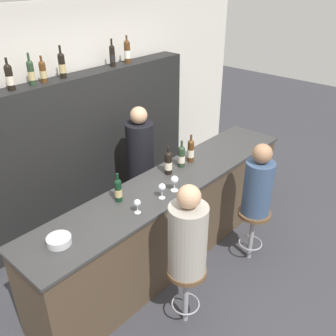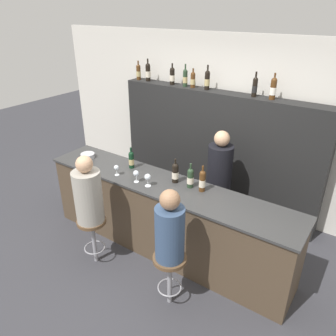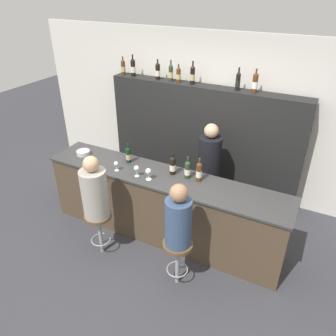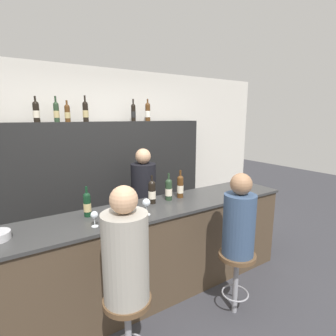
{
  "view_description": "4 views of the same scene",
  "coord_description": "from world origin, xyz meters",
  "px_view_note": "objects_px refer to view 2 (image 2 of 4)",
  "views": [
    {
      "loc": [
        -2.48,
        -1.87,
        2.92
      ],
      "look_at": [
        -0.1,
        0.25,
        1.19
      ],
      "focal_mm": 40.0,
      "sensor_mm": 36.0,
      "label": 1
    },
    {
      "loc": [
        2.01,
        -2.52,
        2.92
      ],
      "look_at": [
        0.08,
        0.27,
        1.23
      ],
      "focal_mm": 35.0,
      "sensor_mm": 36.0,
      "label": 2
    },
    {
      "loc": [
        1.73,
        -2.93,
        3.22
      ],
      "look_at": [
        0.1,
        0.25,
        1.16
      ],
      "focal_mm": 35.0,
      "sensor_mm": 36.0,
      "label": 3
    },
    {
      "loc": [
        -1.24,
        -1.95,
        1.91
      ],
      "look_at": [
        0.24,
        0.34,
        1.37
      ],
      "focal_mm": 28.0,
      "sensor_mm": 36.0,
      "label": 4
    }
  ],
  "objects_px": {
    "metal_bowl": "(88,156)",
    "wine_bottle_backbar_3": "(185,78)",
    "wine_bottle_counter_1": "(175,173)",
    "wine_glass_0": "(116,168)",
    "wine_bottle_counter_0": "(131,160)",
    "guest_seated_left": "(88,194)",
    "wine_bottle_backbar_2": "(172,76)",
    "wine_bottle_backbar_0": "(138,72)",
    "bar_stool_right": "(170,267)",
    "bartender": "(218,186)",
    "bar_stool_left": "(92,229)",
    "wine_bottle_counter_2": "(190,178)",
    "guest_seated_right": "(170,230)",
    "wine_bottle_backbar_7": "(273,88)",
    "wine_bottle_backbar_1": "(148,72)",
    "wine_glass_1": "(136,174)",
    "wine_bottle_counter_3": "(202,181)",
    "wine_glass_2": "(148,177)",
    "wine_bottle_backbar_5": "(207,80)",
    "wine_bottle_backbar_6": "(255,87)",
    "wine_bottle_backbar_4": "(193,80)"
  },
  "relations": [
    {
      "from": "metal_bowl",
      "to": "wine_bottle_backbar_3",
      "type": "bearing_deg",
      "value": 61.46
    },
    {
      "from": "wine_bottle_counter_1",
      "to": "wine_glass_0",
      "type": "xyz_separation_m",
      "value": [
        -0.71,
        -0.27,
        -0.03
      ]
    },
    {
      "from": "wine_bottle_counter_0",
      "to": "guest_seated_left",
      "type": "distance_m",
      "value": 0.81
    },
    {
      "from": "wine_bottle_counter_1",
      "to": "wine_bottle_backbar_2",
      "type": "relative_size",
      "value": 0.98
    },
    {
      "from": "wine_bottle_backbar_0",
      "to": "guest_seated_left",
      "type": "xyz_separation_m",
      "value": [
        0.89,
        -2.06,
        -0.97
      ]
    },
    {
      "from": "bar_stool_right",
      "to": "bartender",
      "type": "xyz_separation_m",
      "value": [
        -0.21,
        1.49,
        0.2
      ]
    },
    {
      "from": "bar_stool_left",
      "to": "bar_stool_right",
      "type": "bearing_deg",
      "value": 0.0
    },
    {
      "from": "wine_bottle_counter_0",
      "to": "wine_bottle_counter_2",
      "type": "height_order",
      "value": "wine_bottle_counter_2"
    },
    {
      "from": "bar_stool_left",
      "to": "guest_seated_right",
      "type": "bearing_deg",
      "value": 0.0
    },
    {
      "from": "wine_bottle_counter_1",
      "to": "wine_bottle_backbar_0",
      "type": "relative_size",
      "value": 1.04
    },
    {
      "from": "wine_bottle_backbar_7",
      "to": "guest_seated_left",
      "type": "distance_m",
      "value": 2.64
    },
    {
      "from": "wine_bottle_backbar_1",
      "to": "bartender",
      "type": "relative_size",
      "value": 0.23
    },
    {
      "from": "wine_bottle_counter_0",
      "to": "wine_glass_1",
      "type": "bearing_deg",
      "value": -41.56
    },
    {
      "from": "wine_bottle_backbar_1",
      "to": "guest_seated_right",
      "type": "xyz_separation_m",
      "value": [
        1.83,
        -2.06,
        -1.0
      ]
    },
    {
      "from": "wine_bottle_backbar_1",
      "to": "wine_bottle_backbar_2",
      "type": "distance_m",
      "value": 0.46
    },
    {
      "from": "guest_seated_left",
      "to": "bar_stool_right",
      "type": "distance_m",
      "value": 1.24
    },
    {
      "from": "wine_glass_0",
      "to": "wine_glass_1",
      "type": "bearing_deg",
      "value": 0.0
    },
    {
      "from": "wine_bottle_counter_0",
      "to": "bar_stool_left",
      "type": "xyz_separation_m",
      "value": [
        0.03,
        -0.8,
        -0.62
      ]
    },
    {
      "from": "wine_bottle_counter_3",
      "to": "guest_seated_left",
      "type": "bearing_deg",
      "value": -142.26
    },
    {
      "from": "bar_stool_right",
      "to": "guest_seated_right",
      "type": "relative_size",
      "value": 0.8
    },
    {
      "from": "wine_bottle_backbar_2",
      "to": "wine_glass_1",
      "type": "bearing_deg",
      "value": -71.55
    },
    {
      "from": "wine_glass_2",
      "to": "metal_bowl",
      "type": "height_order",
      "value": "wine_glass_2"
    },
    {
      "from": "wine_bottle_backbar_1",
      "to": "metal_bowl",
      "type": "relative_size",
      "value": 1.76
    },
    {
      "from": "wine_glass_1",
      "to": "wine_bottle_counter_3",
      "type": "bearing_deg",
      "value": 19.38
    },
    {
      "from": "wine_bottle_counter_0",
      "to": "wine_bottle_counter_1",
      "type": "relative_size",
      "value": 0.93
    },
    {
      "from": "wine_glass_2",
      "to": "bar_stool_left",
      "type": "bearing_deg",
      "value": -130.27
    },
    {
      "from": "wine_bottle_backbar_2",
      "to": "bartender",
      "type": "xyz_separation_m",
      "value": [
        1.16,
        -0.57,
        -1.28
      ]
    },
    {
      "from": "wine_bottle_backbar_5",
      "to": "bartender",
      "type": "distance_m",
      "value": 1.52
    },
    {
      "from": "wine_bottle_backbar_6",
      "to": "bar_stool_right",
      "type": "relative_size",
      "value": 0.52
    },
    {
      "from": "wine_glass_2",
      "to": "wine_bottle_backbar_7",
      "type": "bearing_deg",
      "value": 60.6
    },
    {
      "from": "wine_bottle_backbar_1",
      "to": "metal_bowl",
      "type": "bearing_deg",
      "value": -92.12
    },
    {
      "from": "wine_bottle_counter_3",
      "to": "wine_glass_2",
      "type": "height_order",
      "value": "wine_bottle_counter_3"
    },
    {
      "from": "guest_seated_right",
      "to": "bar_stool_left",
      "type": "bearing_deg",
      "value": 180.0
    },
    {
      "from": "wine_glass_2",
      "to": "guest_seated_left",
      "type": "height_order",
      "value": "guest_seated_left"
    },
    {
      "from": "wine_bottle_backbar_1",
      "to": "wine_glass_1",
      "type": "relative_size",
      "value": 2.24
    },
    {
      "from": "wine_bottle_counter_1",
      "to": "bar_stool_left",
      "type": "relative_size",
      "value": 0.49
    },
    {
      "from": "wine_bottle_backbar_2",
      "to": "wine_bottle_backbar_1",
      "type": "bearing_deg",
      "value": 180.0
    },
    {
      "from": "wine_bottle_counter_0",
      "to": "wine_bottle_backbar_4",
      "type": "bearing_deg",
      "value": 82.93
    },
    {
      "from": "wine_glass_1",
      "to": "wine_glass_2",
      "type": "bearing_deg",
      "value": 0.0
    },
    {
      "from": "wine_bottle_backbar_6",
      "to": "wine_bottle_backbar_1",
      "type": "bearing_deg",
      "value": -180.0
    },
    {
      "from": "wine_bottle_backbar_0",
      "to": "wine_glass_0",
      "type": "distance_m",
      "value": 1.95
    },
    {
      "from": "wine_bottle_counter_2",
      "to": "bartender",
      "type": "relative_size",
      "value": 0.2
    },
    {
      "from": "wine_bottle_backbar_3",
      "to": "wine_bottle_backbar_4",
      "type": "height_order",
      "value": "wine_bottle_backbar_3"
    },
    {
      "from": "wine_bottle_counter_0",
      "to": "wine_bottle_counter_3",
      "type": "relative_size",
      "value": 0.9
    },
    {
      "from": "wine_bottle_counter_1",
      "to": "wine_bottle_backbar_1",
      "type": "relative_size",
      "value": 0.89
    },
    {
      "from": "wine_bottle_counter_1",
      "to": "wine_bottle_backbar_6",
      "type": "distance_m",
      "value": 1.57
    },
    {
      "from": "wine_bottle_backbar_0",
      "to": "guest_seated_right",
      "type": "relative_size",
      "value": 0.38
    },
    {
      "from": "bar_stool_right",
      "to": "bartender",
      "type": "distance_m",
      "value": 1.52
    },
    {
      "from": "wine_bottle_backbar_6",
      "to": "wine_glass_2",
      "type": "bearing_deg",
      "value": -112.02
    },
    {
      "from": "wine_bottle_backbar_6",
      "to": "wine_glass_1",
      "type": "height_order",
      "value": "wine_bottle_backbar_6"
    }
  ]
}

